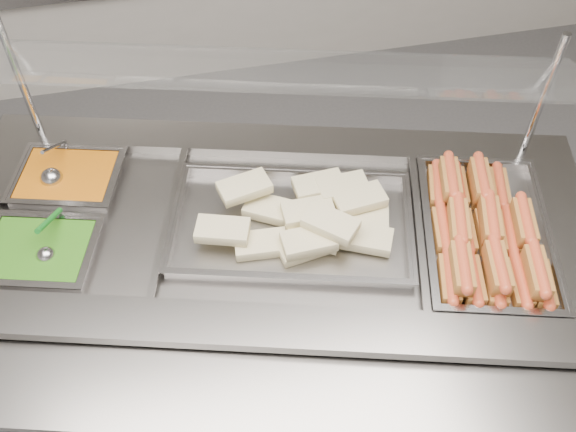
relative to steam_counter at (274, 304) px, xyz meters
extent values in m
cube|color=slate|center=(0.00, 0.00, -0.01)|extent=(1.99, 1.24, 0.90)
cube|color=gray|center=(-0.10, -0.35, 0.45)|extent=(1.90, 0.65, 0.03)
cube|color=gray|center=(0.10, 0.35, 0.45)|extent=(1.90, 0.65, 0.03)
cube|color=gray|center=(0.87, -0.24, 0.45)|extent=(0.29, 0.60, 0.03)
cube|color=black|center=(0.00, 0.00, 0.33)|extent=(1.76, 1.01, 0.02)
cube|color=gray|center=(0.43, -0.12, 0.46)|extent=(0.18, 0.57, 0.01)
cube|color=gray|center=(-0.30, 0.08, 0.46)|extent=(0.18, 0.57, 0.01)
cube|color=gray|center=(-0.14, -0.51, 0.41)|extent=(1.85, 0.75, 0.02)
cylinder|color=slate|center=(0.68, -0.61, 0.38)|extent=(0.10, 0.26, 0.02)
cylinder|color=silver|center=(-0.68, 0.54, 0.69)|extent=(0.02, 0.02, 0.45)
cylinder|color=silver|center=(0.86, 0.11, 0.69)|extent=(0.02, 0.02, 0.45)
cube|color=silver|center=(0.06, 0.20, 0.86)|extent=(1.72, 0.75, 0.09)
cube|color=#A54609|center=(-0.60, 0.32, 0.42)|extent=(0.34, 0.30, 0.09)
cube|color=#166510|center=(-0.68, 0.04, 0.42)|extent=(0.34, 0.30, 0.09)
cube|color=brown|center=(0.45, -0.31, 0.45)|extent=(0.09, 0.16, 0.05)
cylinder|color=#B94421|center=(0.45, -0.31, 0.47)|extent=(0.08, 0.17, 0.03)
cube|color=brown|center=(0.50, -0.14, 0.44)|extent=(0.09, 0.16, 0.05)
cylinder|color=#B94421|center=(0.50, -0.14, 0.47)|extent=(0.07, 0.17, 0.03)
cube|color=brown|center=(0.54, 0.03, 0.44)|extent=(0.10, 0.16, 0.05)
cylinder|color=#B94421|center=(0.54, 0.03, 0.47)|extent=(0.08, 0.17, 0.03)
cube|color=brown|center=(0.51, -0.33, 0.45)|extent=(0.09, 0.16, 0.05)
cylinder|color=#B94421|center=(0.51, -0.33, 0.47)|extent=(0.07, 0.17, 0.03)
cube|color=brown|center=(0.56, -0.16, 0.44)|extent=(0.09, 0.16, 0.05)
cylinder|color=#B94421|center=(0.56, -0.16, 0.47)|extent=(0.07, 0.17, 0.03)
cube|color=brown|center=(0.61, 0.02, 0.44)|extent=(0.09, 0.16, 0.05)
cylinder|color=#B94421|center=(0.61, 0.02, 0.47)|extent=(0.08, 0.17, 0.03)
cube|color=brown|center=(0.57, -0.35, 0.44)|extent=(0.10, 0.16, 0.05)
cylinder|color=#B94421|center=(0.57, -0.35, 0.47)|extent=(0.08, 0.17, 0.03)
cube|color=brown|center=(0.62, -0.17, 0.44)|extent=(0.09, 0.16, 0.05)
cylinder|color=#B94421|center=(0.62, -0.17, 0.47)|extent=(0.07, 0.17, 0.03)
cube|color=brown|center=(0.67, 0.00, 0.45)|extent=(0.09, 0.16, 0.05)
cylinder|color=#B94421|center=(0.67, 0.00, 0.47)|extent=(0.08, 0.17, 0.03)
cube|color=brown|center=(0.63, -0.36, 0.44)|extent=(0.09, 0.16, 0.05)
cylinder|color=#B94421|center=(0.63, -0.36, 0.47)|extent=(0.07, 0.17, 0.03)
cube|color=brown|center=(0.68, -0.19, 0.45)|extent=(0.10, 0.16, 0.05)
cylinder|color=#B94421|center=(0.68, -0.19, 0.47)|extent=(0.08, 0.17, 0.03)
cube|color=brown|center=(0.73, -0.02, 0.45)|extent=(0.10, 0.16, 0.05)
cylinder|color=#B94421|center=(0.73, -0.02, 0.47)|extent=(0.08, 0.17, 0.03)
cube|color=brown|center=(0.69, -0.38, 0.44)|extent=(0.10, 0.16, 0.05)
cylinder|color=#B94421|center=(0.69, -0.38, 0.47)|extent=(0.08, 0.17, 0.03)
cube|color=brown|center=(0.47, -0.31, 0.50)|extent=(0.09, 0.16, 0.05)
cylinder|color=#B94421|center=(0.47, -0.31, 0.52)|extent=(0.08, 0.17, 0.03)
cube|color=brown|center=(0.53, -0.16, 0.50)|extent=(0.10, 0.16, 0.05)
cylinder|color=#B94421|center=(0.53, -0.16, 0.52)|extent=(0.08, 0.17, 0.03)
cube|color=brown|center=(0.57, 0.01, 0.50)|extent=(0.09, 0.16, 0.05)
cylinder|color=#B94421|center=(0.57, 0.01, 0.52)|extent=(0.08, 0.17, 0.03)
cube|color=brown|center=(0.57, -0.33, 0.50)|extent=(0.09, 0.16, 0.05)
cylinder|color=#B94421|center=(0.57, -0.33, 0.52)|extent=(0.07, 0.17, 0.03)
cube|color=brown|center=(0.62, -0.17, 0.50)|extent=(0.10, 0.16, 0.05)
cylinder|color=#B94421|center=(0.62, -0.17, 0.52)|extent=(0.08, 0.17, 0.03)
cube|color=brown|center=(0.66, -0.01, 0.50)|extent=(0.09, 0.16, 0.05)
cylinder|color=#B94421|center=(0.66, -0.01, 0.52)|extent=(0.08, 0.17, 0.03)
cube|color=brown|center=(0.67, -0.37, 0.50)|extent=(0.09, 0.16, 0.05)
cylinder|color=#B94421|center=(0.67, -0.37, 0.52)|extent=(0.08, 0.17, 0.03)
cube|color=brown|center=(0.71, -0.20, 0.50)|extent=(0.09, 0.16, 0.05)
cylinder|color=#B94421|center=(0.71, -0.20, 0.52)|extent=(0.08, 0.17, 0.03)
cube|color=beige|center=(0.23, -0.09, 0.46)|extent=(0.16, 0.10, 0.03)
cube|color=beige|center=(0.19, 0.07, 0.45)|extent=(0.18, 0.14, 0.03)
cube|color=beige|center=(0.12, -0.08, 0.46)|extent=(0.18, 0.15, 0.03)
cube|color=beige|center=(0.08, -0.11, 0.45)|extent=(0.17, 0.11, 0.03)
cube|color=beige|center=(0.27, -0.04, 0.45)|extent=(0.17, 0.13, 0.03)
cube|color=beige|center=(0.26, -0.13, 0.46)|extent=(0.18, 0.15, 0.03)
cube|color=beige|center=(-0.04, -0.08, 0.45)|extent=(0.16, 0.10, 0.03)
cube|color=beige|center=(0.01, 0.05, 0.46)|extent=(0.18, 0.15, 0.03)
cube|color=beige|center=(0.11, -0.01, 0.49)|extent=(0.15, 0.09, 0.03)
cube|color=beige|center=(0.24, 0.06, 0.49)|extent=(0.16, 0.09, 0.03)
cube|color=beige|center=(0.09, -0.12, 0.49)|extent=(0.16, 0.09, 0.03)
cube|color=beige|center=(-0.15, -0.03, 0.49)|extent=(0.17, 0.13, 0.03)
cube|color=beige|center=(0.28, 0.00, 0.49)|extent=(0.16, 0.10, 0.03)
cube|color=beige|center=(0.17, 0.09, 0.49)|extent=(0.16, 0.10, 0.03)
cube|color=beige|center=(0.16, -0.09, 0.52)|extent=(0.17, 0.17, 0.03)
cube|color=beige|center=(-0.06, 0.10, 0.51)|extent=(0.17, 0.12, 0.03)
sphere|color=#A4A4A9|center=(-0.64, 0.31, 0.47)|extent=(0.07, 0.07, 0.07)
cylinder|color=#A4A4A9|center=(-0.62, 0.39, 0.53)|extent=(0.06, 0.16, 0.11)
sphere|color=#A4A4A9|center=(-0.66, 0.01, 0.46)|extent=(0.06, 0.06, 0.06)
cylinder|color=#126A1C|center=(-0.63, 0.09, 0.52)|extent=(0.06, 0.15, 0.09)
camera|label=1|loc=(-0.21, -1.22, 1.93)|focal=40.00mm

